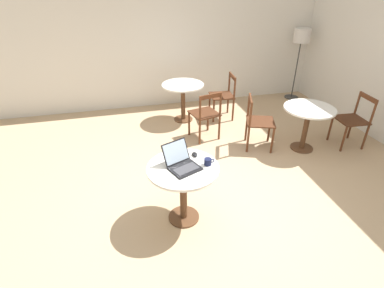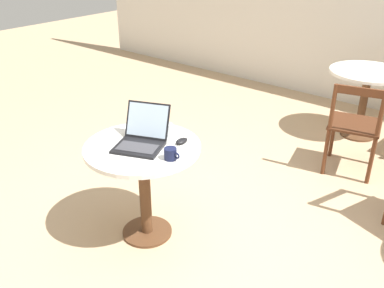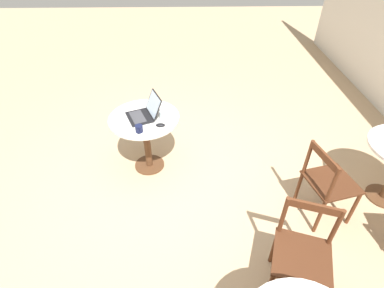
{
  "view_description": "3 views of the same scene",
  "coord_description": "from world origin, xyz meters",
  "views": [
    {
      "loc": [
        -1.02,
        -2.95,
        2.55
      ],
      "look_at": [
        -0.24,
        0.19,
        0.68
      ],
      "focal_mm": 28.0,
      "sensor_mm": 36.0,
      "label": 1
    },
    {
      "loc": [
        1.39,
        -2.1,
        2.02
      ],
      "look_at": [
        -0.33,
        0.01,
        0.64
      ],
      "focal_mm": 40.0,
      "sensor_mm": 36.0,
      "label": 2
    },
    {
      "loc": [
        2.32,
        0.12,
        2.56
      ],
      "look_at": [
        -0.21,
        0.18,
        0.54
      ],
      "focal_mm": 28.0,
      "sensor_mm": 36.0,
      "label": 3
    }
  ],
  "objects": [
    {
      "name": "chair_far_front",
      "position": [
        0.32,
        1.49,
        0.45
      ],
      "size": [
        0.53,
        0.53,
        0.86
      ],
      "color": "#562D19",
      "rests_on": "ground_plane"
    },
    {
      "name": "mouse",
      "position": [
        -0.29,
        -0.15,
        0.74
      ],
      "size": [
        0.06,
        0.1,
        0.03
      ],
      "color": "black",
      "rests_on": "cafe_table_near"
    },
    {
      "name": "mug",
      "position": [
        -0.2,
        -0.37,
        0.76
      ],
      "size": [
        0.12,
        0.08,
        0.08
      ],
      "color": "#141938",
      "rests_on": "cafe_table_near"
    },
    {
      "name": "laptop",
      "position": [
        -0.48,
        -0.34,
        0.78
      ],
      "size": [
        0.42,
        0.44,
        0.24
      ],
      "color": "black",
      "rests_on": "cafe_table_near"
    },
    {
      "name": "cafe_table_near",
      "position": [
        -0.47,
        -0.35,
        0.58
      ],
      "size": [
        0.79,
        0.79,
        0.73
      ],
      "color": "#51331E",
      "rests_on": "ground_plane"
    },
    {
      "name": "ground_plane",
      "position": [
        0.0,
        0.0,
        0.0
      ],
      "size": [
        16.0,
        16.0,
        0.0
      ],
      "primitive_type": "plane",
      "color": "tan"
    },
    {
      "name": "drinking_glass",
      "position": [
        -0.44,
        -0.13,
        0.77
      ],
      "size": [
        0.07,
        0.07,
        0.09
      ],
      "color": "silver",
      "rests_on": "cafe_table_near"
    },
    {
      "name": "chair_mid_left",
      "position": [
        1.06,
        1.01,
        0.45
      ],
      "size": [
        0.55,
        0.55,
        0.86
      ],
      "color": "#562D19",
      "rests_on": "ground_plane"
    }
  ]
}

